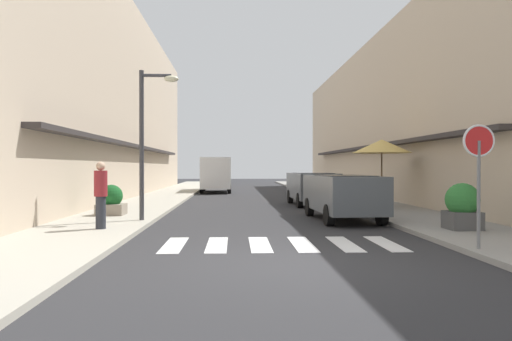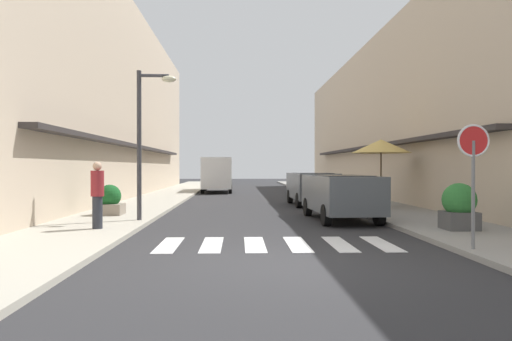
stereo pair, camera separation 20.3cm
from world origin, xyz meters
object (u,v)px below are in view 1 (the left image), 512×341
(delivery_van, at_px, (216,172))
(cafe_umbrella, at_px, (382,147))
(planter_corner, at_px, (462,206))
(parked_car_near, at_px, (343,192))
(planter_midblock, at_px, (111,201))
(parked_car_mid, at_px, (312,185))
(street_lamp, at_px, (149,127))
(round_street_sign, at_px, (479,154))
(pedestrian_walking_near, at_px, (101,193))

(delivery_van, distance_m, cafe_umbrella, 15.58)
(delivery_van, height_order, cafe_umbrella, cafe_umbrella)
(cafe_umbrella, relative_size, planter_corner, 2.28)
(delivery_van, bearing_deg, planter_corner, -71.05)
(parked_car_near, bearing_deg, planter_midblock, 172.71)
(parked_car_mid, bearing_deg, planter_corner, -75.72)
(parked_car_mid, distance_m, cafe_umbrella, 3.73)
(street_lamp, distance_m, planter_corner, 9.16)
(street_lamp, bearing_deg, delivery_van, 85.84)
(planter_corner, height_order, planter_midblock, planter_corner)
(round_street_sign, bearing_deg, parked_car_near, 101.97)
(parked_car_mid, xyz_separation_m, cafe_umbrella, (2.48, -2.25, 1.64))
(planter_corner, distance_m, planter_midblock, 10.90)
(parked_car_near, bearing_deg, street_lamp, -173.59)
(delivery_van, xyz_separation_m, planter_corner, (7.17, -20.88, -0.69))
(parked_car_mid, distance_m, round_street_sign, 12.43)
(street_lamp, distance_m, pedestrian_walking_near, 2.93)
(parked_car_near, xyz_separation_m, delivery_van, (-4.78, 17.63, 0.48))
(delivery_van, relative_size, round_street_sign, 2.22)
(delivery_van, xyz_separation_m, round_street_sign, (6.09, -23.80, 0.59))
(round_street_sign, bearing_deg, pedestrian_walking_near, 157.46)
(parked_car_near, height_order, round_street_sign, round_street_sign)
(parked_car_near, relative_size, pedestrian_walking_near, 2.55)
(round_street_sign, height_order, planter_midblock, round_street_sign)
(cafe_umbrella, bearing_deg, street_lamp, -151.95)
(round_street_sign, relative_size, street_lamp, 0.54)
(parked_car_mid, relative_size, planter_corner, 3.49)
(delivery_van, xyz_separation_m, street_lamp, (-1.33, -18.31, 1.55))
(parked_car_mid, relative_size, street_lamp, 0.92)
(planter_corner, bearing_deg, parked_car_near, 126.31)
(parked_car_near, relative_size, planter_midblock, 4.38)
(round_street_sign, bearing_deg, delivery_van, 104.34)
(delivery_van, distance_m, planter_midblock, 16.91)
(round_street_sign, height_order, cafe_umbrella, cafe_umbrella)
(cafe_umbrella, distance_m, pedestrian_walking_near, 11.66)
(planter_corner, bearing_deg, parked_car_mid, 104.28)
(planter_corner, relative_size, planter_midblock, 1.18)
(parked_car_mid, relative_size, cafe_umbrella, 1.53)
(planter_corner, bearing_deg, round_street_sign, -110.32)
(parked_car_near, distance_m, round_street_sign, 6.40)
(parked_car_mid, bearing_deg, pedestrian_walking_near, -128.24)
(parked_car_near, relative_size, street_lamp, 0.98)
(parked_car_near, xyz_separation_m, pedestrian_walking_near, (-6.99, -2.73, 0.12))
(pedestrian_walking_near, bearing_deg, round_street_sign, -162.94)
(round_street_sign, relative_size, planter_midblock, 2.41)
(cafe_umbrella, distance_m, planter_midblock, 10.73)
(round_street_sign, bearing_deg, cafe_umbrella, 83.37)
(parked_car_mid, distance_m, street_lamp, 9.38)
(planter_midblock, bearing_deg, planter_corner, -22.85)
(parked_car_near, relative_size, delivery_van, 0.82)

